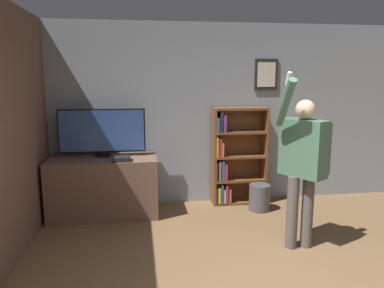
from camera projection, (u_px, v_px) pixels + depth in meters
The scene contains 8 objects.
wall_back at pixel (210, 114), 5.67m from camera, with size 6.74×0.09×2.70m.
wall_side_brick at pixel (8, 134), 3.81m from camera, with size 0.06×4.67×2.70m.
tv_ledge at pixel (104, 187), 5.21m from camera, with size 1.47×0.69×0.82m.
television at pixel (102, 132), 5.18m from camera, with size 1.18×0.22×0.67m.
game_console at pixel (122, 159), 4.96m from camera, with size 0.23×0.21×0.06m.
bookshelf at pixel (234, 158), 5.66m from camera, with size 0.82×0.28×1.47m.
person at pixel (303, 159), 4.10m from camera, with size 0.64×0.59×1.97m.
waste_bin at pixel (259, 197), 5.42m from camera, with size 0.31×0.31×0.38m.
Camera 1 is at (-1.08, -2.46, 1.93)m, focal length 35.00 mm.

